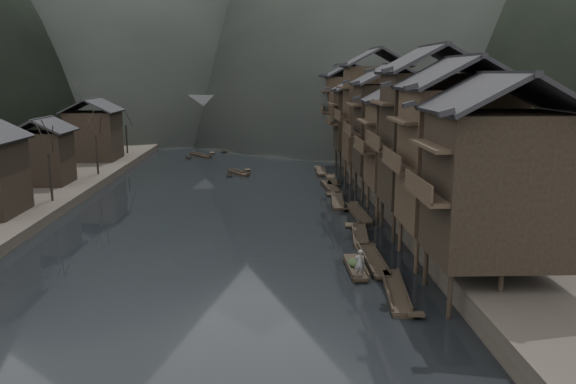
{
  "coord_description": "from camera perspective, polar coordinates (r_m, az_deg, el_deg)",
  "views": [
    {
      "loc": [
        4.45,
        -38.67,
        13.12
      ],
      "look_at": [
        6.12,
        11.25,
        2.5
      ],
      "focal_mm": 35.0,
      "sensor_mm": 36.0,
      "label": 1
    }
  ],
  "objects": [
    {
      "name": "cargo_heap",
      "position": [
        38.64,
        6.86,
        -6.72
      ],
      "size": [
        1.11,
        1.46,
        0.67
      ],
      "primitive_type": "ellipsoid",
      "color": "black",
      "rests_on": "hero_sampan"
    },
    {
      "name": "boatman",
      "position": [
        36.58,
        7.32,
        -6.85
      ],
      "size": [
        0.76,
        0.6,
        1.84
      ],
      "primitive_type": "imported",
      "rotation": [
        0.0,
        0.0,
        2.88
      ],
      "color": "slate",
      "rests_on": "hero_sampan"
    },
    {
      "name": "moored_sampans",
      "position": [
        54.87,
        5.87,
        -1.68
      ],
      "size": [
        2.99,
        49.6,
        0.47
      ],
      "color": "black",
      "rests_on": "water"
    },
    {
      "name": "right_bank",
      "position": [
        85.27,
        19.13,
        3.1
      ],
      "size": [
        40.0,
        200.0,
        1.8
      ],
      "primitive_type": "cube",
      "color": "#2D2823",
      "rests_on": "ground"
    },
    {
      "name": "bamboo_pole",
      "position": [
        35.9,
        7.74,
        -3.13
      ],
      "size": [
        1.55,
        2.1,
        3.06
      ],
      "primitive_type": "cylinder",
      "rotation": [
        0.69,
        0.0,
        -0.63
      ],
      "color": "#8C7A51",
      "rests_on": "boatman"
    },
    {
      "name": "stilt_houses",
      "position": [
        59.63,
        10.62,
        7.83
      ],
      "size": [
        9.0,
        67.6,
        16.28
      ],
      "color": "black",
      "rests_on": "ground"
    },
    {
      "name": "hero_sampan",
      "position": [
        38.61,
        6.89,
        -7.63
      ],
      "size": [
        1.12,
        5.06,
        0.44
      ],
      "color": "black",
      "rests_on": "water"
    },
    {
      "name": "water",
      "position": [
        41.08,
        -8.09,
        -6.75
      ],
      "size": [
        300.0,
        300.0,
        0.0
      ],
      "primitive_type": "plane",
      "color": "black",
      "rests_on": "ground"
    },
    {
      "name": "left_houses",
      "position": [
        64.3,
        -24.81,
        4.23
      ],
      "size": [
        8.1,
        53.2,
        8.73
      ],
      "color": "black",
      "rests_on": "left_bank"
    },
    {
      "name": "midriver_boats",
      "position": [
        93.85,
        -6.69,
        4.01
      ],
      "size": [
        10.72,
        39.63,
        0.45
      ],
      "color": "black",
      "rests_on": "water"
    },
    {
      "name": "stone_bridge",
      "position": [
        111.05,
        -4.25,
        7.83
      ],
      "size": [
        40.0,
        6.0,
        9.0
      ],
      "color": "#4C4C4F",
      "rests_on": "ground"
    },
    {
      "name": "bare_trees",
      "position": [
        57.0,
        -24.08,
        4.12
      ],
      "size": [
        3.84,
        62.89,
        7.68
      ],
      "color": "black",
      "rests_on": "left_bank"
    }
  ]
}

